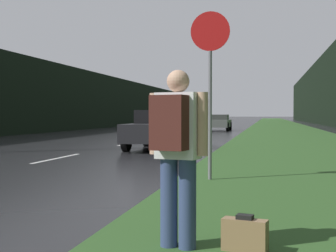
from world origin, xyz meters
name	(u,v)px	position (x,y,z in m)	size (l,w,h in m)	color
grass_verge	(283,129)	(7.10, 40.00, 0.01)	(6.00, 240.00, 0.02)	#2D5123
lane_stripe_c	(57,158)	(0.00, 12.33, 0.00)	(0.12, 3.00, 0.01)	silver
lane_stripe_d	(129,143)	(0.00, 19.33, 0.00)	(0.12, 3.00, 0.01)	silver
lane_stripe_e	(164,136)	(0.00, 26.33, 0.00)	(0.12, 3.00, 0.01)	silver
treeline_far_side	(122,103)	(-10.10, 50.00, 2.50)	(2.00, 140.00, 5.00)	black
stop_sign	(210,76)	(4.77, 8.79, 1.97)	(0.74, 0.07, 3.17)	slate
hitchhiker_with_backpack	(176,147)	(5.02, 4.20, 0.95)	(0.56, 0.46, 1.65)	navy
suitcase	(245,236)	(5.63, 4.24, 0.16)	(0.42, 0.23, 0.35)	olive
car_passing_near	(160,129)	(2.05, 16.42, 0.72)	(1.87, 4.43, 1.40)	black
car_passing_far	(218,122)	(2.05, 36.30, 0.65)	(1.92, 4.23, 1.25)	#4C514C
car_oncoming	(185,120)	(-2.05, 44.72, 0.69)	(2.03, 4.51, 1.35)	#9E9EA3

